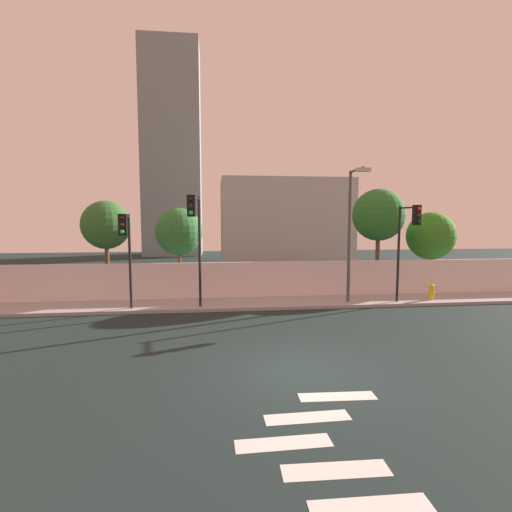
# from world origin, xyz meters

# --- Properties ---
(ground_plane) EXTENTS (80.00, 80.00, 0.00)m
(ground_plane) POSITION_xyz_m (0.00, 0.00, 0.00)
(ground_plane) COLOR #1B2827
(sidewalk) EXTENTS (36.00, 2.40, 0.15)m
(sidewalk) POSITION_xyz_m (0.00, 8.20, 0.07)
(sidewalk) COLOR #999999
(sidewalk) RESTS_ON ground
(perimeter_wall) EXTENTS (36.00, 0.18, 1.80)m
(perimeter_wall) POSITION_xyz_m (0.00, 9.49, 1.05)
(perimeter_wall) COLOR silver
(perimeter_wall) RESTS_ON sidewalk
(crosswalk_marking) EXTENTS (3.41, 4.77, 0.01)m
(crosswalk_marking) POSITION_xyz_m (-0.32, -3.67, 0.00)
(crosswalk_marking) COLOR silver
(crosswalk_marking) RESTS_ON ground
(traffic_light_left) EXTENTS (0.42, 1.48, 4.62)m
(traffic_light_left) POSITION_xyz_m (6.68, 6.88, 3.53)
(traffic_light_left) COLOR black
(traffic_light_left) RESTS_ON sidewalk
(traffic_light_center) EXTENTS (0.51, 1.55, 4.99)m
(traffic_light_center) POSITION_xyz_m (-3.03, 6.87, 3.78)
(traffic_light_center) COLOR black
(traffic_light_center) RESTS_ON sidewalk
(traffic_light_right) EXTENTS (0.35, 1.19, 4.21)m
(traffic_light_right) POSITION_xyz_m (-6.00, 7.02, 3.23)
(traffic_light_right) COLOR black
(traffic_light_right) RESTS_ON sidewalk
(street_lamp_curbside) EXTENTS (0.60, 1.78, 6.25)m
(street_lamp_curbside) POSITION_xyz_m (4.18, 7.50, 3.86)
(street_lamp_curbside) COLOR #4C4C51
(street_lamp_curbside) RESTS_ON sidewalk
(fire_hydrant) EXTENTS (0.44, 0.26, 0.78)m
(fire_hydrant) POSITION_xyz_m (8.51, 7.77, 0.57)
(fire_hydrant) COLOR gold
(fire_hydrant) RESTS_ON sidewalk
(roadside_tree_leftmost) EXTENTS (2.53, 2.53, 5.10)m
(roadside_tree_leftmost) POSITION_xyz_m (-7.86, 11.00, 3.82)
(roadside_tree_leftmost) COLOR brown
(roadside_tree_leftmost) RESTS_ON ground
(roadside_tree_midleft) EXTENTS (2.54, 2.54, 4.75)m
(roadside_tree_midleft) POSITION_xyz_m (-4.09, 11.00, 3.47)
(roadside_tree_midleft) COLOR brown
(roadside_tree_midleft) RESTS_ON ground
(roadside_tree_midright) EXTENTS (2.95, 2.95, 5.86)m
(roadside_tree_midright) POSITION_xyz_m (7.08, 11.00, 4.36)
(roadside_tree_midright) COLOR brown
(roadside_tree_midright) RESTS_ON ground
(roadside_tree_rightmost) EXTENTS (2.74, 2.74, 4.55)m
(roadside_tree_rightmost) POSITION_xyz_m (10.29, 11.00, 3.16)
(roadside_tree_rightmost) COLOR brown
(roadside_tree_rightmost) RESTS_ON ground
(low_building_distant) EXTENTS (11.09, 6.00, 7.56)m
(low_building_distant) POSITION_xyz_m (4.03, 23.49, 3.78)
(low_building_distant) COLOR #AEAEAE
(low_building_distant) RESTS_ON ground
(tower_on_skyline) EXTENTS (6.48, 5.00, 23.75)m
(tower_on_skyline) POSITION_xyz_m (-6.82, 35.49, 11.88)
(tower_on_skyline) COLOR gray
(tower_on_skyline) RESTS_ON ground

